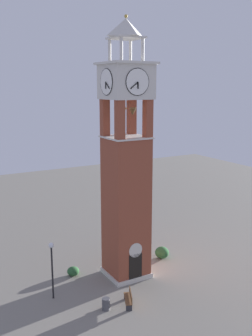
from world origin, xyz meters
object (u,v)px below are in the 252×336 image
(lamp_post, at_px, (52,260))
(clock_tower, at_px, (126,174))
(park_bench, at_px, (129,298))
(trash_bin, at_px, (106,304))

(lamp_post, bearing_deg, clock_tower, 4.67)
(clock_tower, height_order, lamp_post, clock_tower)
(clock_tower, relative_size, park_bench, 11.64)
(lamp_post, distance_m, trash_bin, 4.63)
(park_bench, relative_size, trash_bin, 2.05)
(park_bench, distance_m, trash_bin, 1.61)
(lamp_post, height_order, trash_bin, lamp_post)
(clock_tower, xyz_separation_m, park_bench, (-1.94, -3.79, -7.54))
(park_bench, height_order, trash_bin, park_bench)
(clock_tower, height_order, park_bench, clock_tower)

